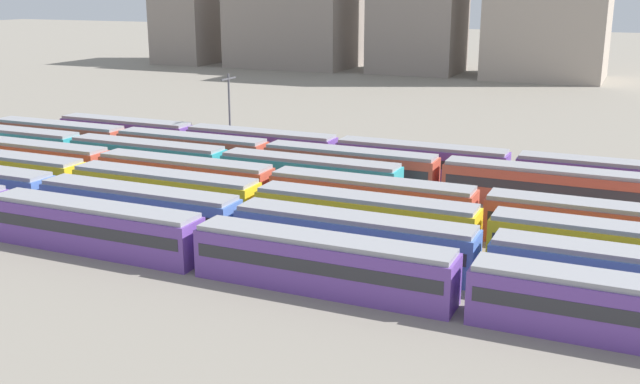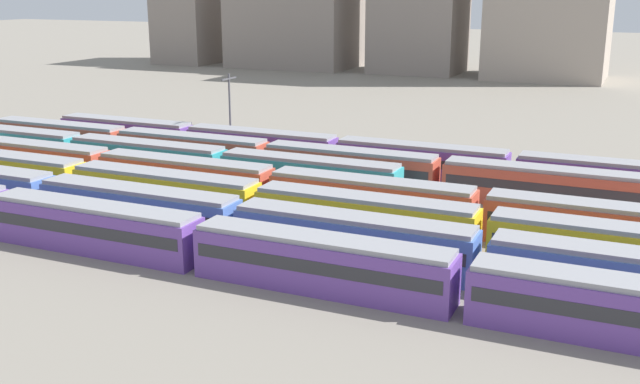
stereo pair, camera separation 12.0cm
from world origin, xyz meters
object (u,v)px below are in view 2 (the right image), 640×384
at_px(train_track_0, 200,244).
at_px(train_track_6, 421,162).
at_px(train_track_2, 364,218).
at_px(train_track_5, 267,158).
at_px(train_track_1, 484,258).
at_px(train_track_3, 273,188).
at_px(catenary_pole_1, 230,109).
at_px(train_track_4, 148,159).

xyz_separation_m(train_track_0, train_track_6, (7.03, 31.20, 0.00)).
bearing_deg(train_track_2, train_track_5, 137.24).
bearing_deg(train_track_1, train_track_5, 142.78).
relative_size(train_track_3, train_track_5, 1.00).
height_order(train_track_3, catenary_pole_1, catenary_pole_1).
xyz_separation_m(train_track_2, train_track_3, (-10.83, 5.20, 0.00)).
height_order(train_track_3, train_track_4, same).
height_order(train_track_1, catenary_pole_1, catenary_pole_1).
bearing_deg(train_track_3, train_track_1, -25.97).
height_order(train_track_3, train_track_6, same).
bearing_deg(train_track_5, train_track_3, -59.86).
distance_m(train_track_3, train_track_4, 18.36).
bearing_deg(train_track_0, catenary_pole_1, 117.24).
xyz_separation_m(train_track_3, catenary_pole_1, (-15.45, 18.83, 3.42)).
bearing_deg(train_track_4, train_track_0, -46.28).
height_order(train_track_5, train_track_6, same).
height_order(train_track_0, train_track_2, same).
xyz_separation_m(train_track_0, train_track_3, (-2.28, 15.60, 0.00)).
height_order(train_track_4, train_track_5, same).
xyz_separation_m(train_track_1, train_track_6, (-12.04, 26.00, 0.00)).
distance_m(train_track_2, train_track_5, 22.98).
relative_size(train_track_1, train_track_6, 1.20).
distance_m(train_track_1, train_track_5, 34.39).
height_order(train_track_0, catenary_pole_1, catenary_pole_1).
relative_size(train_track_4, catenary_pole_1, 5.83).
bearing_deg(train_track_1, train_track_6, 114.84).
height_order(train_track_0, train_track_5, same).
height_order(train_track_0, train_track_6, same).
relative_size(train_track_6, catenary_pole_1, 9.78).
relative_size(train_track_2, train_track_6, 1.00).
xyz_separation_m(train_track_6, catenary_pole_1, (-24.76, 3.23, 3.42)).
bearing_deg(train_track_0, train_track_1, 15.25).
height_order(train_track_2, train_track_6, same).
xyz_separation_m(train_track_1, train_track_5, (-27.38, 20.80, 0.00)).
bearing_deg(train_track_2, train_track_3, 154.35).
distance_m(train_track_5, train_track_6, 16.20).
distance_m(train_track_0, train_track_5, 27.30).
height_order(train_track_5, catenary_pole_1, catenary_pole_1).
xyz_separation_m(train_track_4, catenary_pole_1, (2.16, 13.63, 3.42)).
xyz_separation_m(train_track_0, train_track_4, (-19.89, 20.80, -0.00)).
relative_size(train_track_2, train_track_5, 1.25).
height_order(train_track_0, train_track_3, same).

